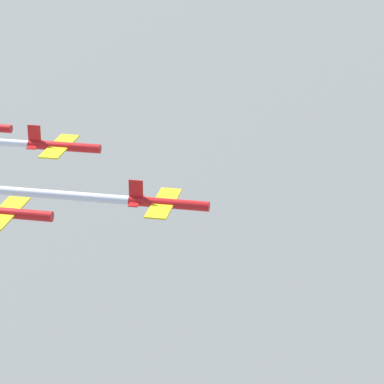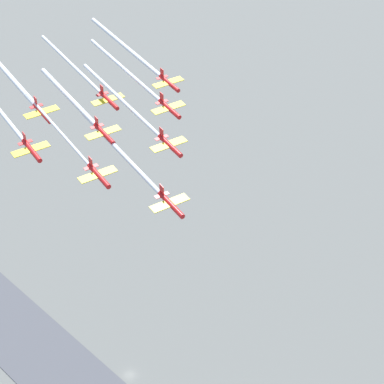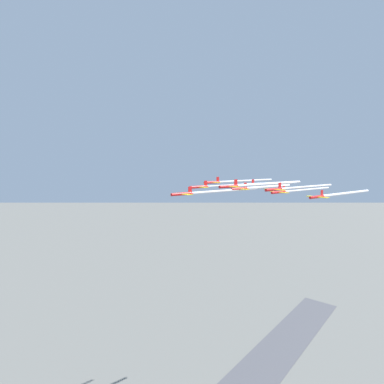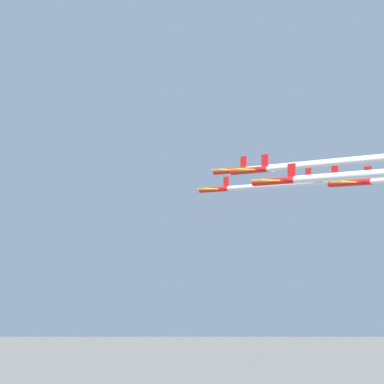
{
  "view_description": "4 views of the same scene",
  "coord_description": "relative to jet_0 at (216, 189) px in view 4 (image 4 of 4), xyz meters",
  "views": [
    {
      "loc": [
        -52.37,
        115.26,
        159.23
      ],
      "look_at": [
        -47.32,
        17.88,
        118.76
      ],
      "focal_mm": 85.0,
      "sensor_mm": 36.0,
      "label": 1
    },
    {
      "loc": [
        -146.04,
        94.56,
        221.85
      ],
      "look_at": [
        -43.55,
        7.18,
        115.25
      ],
      "focal_mm": 70.0,
      "sensor_mm": 36.0,
      "label": 2
    },
    {
      "loc": [
        -126.28,
        -71.76,
        127.28
      ],
      "look_at": [
        -39.48,
        13.01,
        116.1
      ],
      "focal_mm": 28.0,
      "sensor_mm": 36.0,
      "label": 3
    },
    {
      "loc": [
        93.55,
        -143.62,
        103.18
      ],
      "look_at": [
        -51.26,
        13.9,
        115.23
      ],
      "focal_mm": 85.0,
      "sensor_mm": 36.0,
      "label": 4
    }
  ],
  "objects": [
    {
      "name": "jet_0",
      "position": [
        0.0,
        0.0,
        0.0
      ],
      "size": [
        10.06,
        9.61,
        3.36
      ],
      "rotation": [
        0.0,
        0.0,
        1.43
      ],
      "color": "red"
    },
    {
      "name": "jet_1",
      "position": [
        14.89,
        -11.91,
        2.84
      ],
      "size": [
        10.06,
        9.61,
        3.36
      ],
      "rotation": [
        0.0,
        0.0,
        1.43
      ],
      "color": "red"
    },
    {
      "name": "jet_2",
      "position": [
        17.64,
        7.23,
        1.48
      ],
      "size": [
        10.06,
        9.61,
        3.36
      ],
      "rotation": [
        0.0,
        0.0,
        1.43
      ],
      "color": "red"
    },
    {
      "name": "jet_3",
      "position": [
        29.77,
        -23.82,
        1.39
      ],
      "size": [
        10.06,
        9.61,
        3.36
      ],
      "rotation": [
        0.0,
        0.0,
        1.43
      ],
      "color": "red"
    },
    {
      "name": "jet_4",
      "position": [
        32.53,
        -4.68,
        0.43
      ],
      "size": [
        10.06,
        9.61,
        3.36
      ],
      "rotation": [
        0.0,
        0.0,
        1.43
      ],
      "color": "red"
    },
    {
      "name": "jet_5",
      "position": [
        35.28,
        14.45,
        2.52
      ],
      "size": [
        10.06,
        9.61,
        3.36
      ],
      "rotation": [
        0.0,
        0.0,
        1.43
      ],
      "color": "red"
    },
    {
      "name": "jet_6",
      "position": [
        44.66,
        -35.72,
        -1.95
      ],
      "size": [
        10.06,
        9.61,
        3.36
      ],
      "rotation": [
        0.0,
        0.0,
        1.43
      ],
      "color": "red"
    },
    {
      "name": "jet_7",
      "position": [
        47.41,
        -16.59,
        -1.38
      ],
      "size": [
        10.06,
        9.61,
        3.36
      ],
      "rotation": [
        0.0,
        0.0,
        1.43
      ],
      "color": "red"
    },
    {
      "name": "smoke_trail_0",
      "position": [
        24.37,
        -3.51,
        -0.05
      ],
      "size": [
        39.81,
        6.81,
        1.11
      ],
      "rotation": [
        0.0,
        0.0,
        1.43
      ],
      "color": "white"
    },
    {
      "name": "smoke_trail_1",
      "position": [
        40.28,
        -15.56,
        2.79
      ],
      "size": [
        41.83,
        6.97,
        0.98
      ],
      "rotation": [
        0.0,
        0.0,
        1.43
      ],
      "color": "white"
    },
    {
      "name": "smoke_trail_2",
      "position": [
        41.27,
        3.83,
        1.43
      ],
      "size": [
        38.26,
        6.23,
        0.75
      ],
      "rotation": [
        0.0,
        0.0,
        1.43
      ],
      "color": "white"
    },
    {
      "name": "smoke_trail_3",
      "position": [
        54.64,
        -27.39,
        1.34
      ],
      "size": [
        40.78,
        6.85,
        1.01
      ],
      "rotation": [
        0.0,
        0.0,
        1.43
      ],
      "color": "white"
    }
  ]
}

